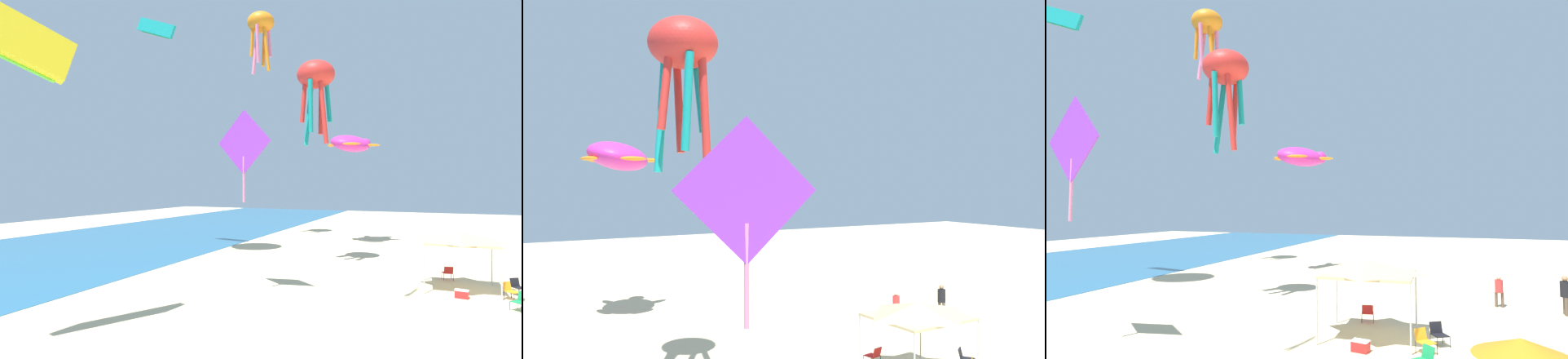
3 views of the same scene
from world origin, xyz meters
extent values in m
cube|color=beige|center=(0.00, 0.00, -0.05)|extent=(120.00, 120.00, 0.10)
cylinder|color=#B7B7BC|center=(-0.55, 2.06, 1.22)|extent=(0.07, 0.07, 2.44)
cylinder|color=#B7B7BC|center=(2.50, 2.17, 1.22)|extent=(0.07, 0.07, 2.44)
cylinder|color=#B7B7BC|center=(-0.67, 5.51, 1.22)|extent=(0.07, 0.07, 2.44)
cylinder|color=#B7B7BC|center=(2.38, 5.61, 1.22)|extent=(0.07, 0.07, 2.44)
cube|color=#D1B784|center=(0.92, 3.84, 2.49)|extent=(3.25, 3.62, 0.10)
pyramid|color=#D1B784|center=(0.92, 3.84, 2.80)|extent=(3.18, 3.55, 0.52)
cone|color=orange|center=(-5.46, -0.84, 2.11)|extent=(2.10, 2.10, 0.42)
cylinder|color=black|center=(-0.61, 1.57, 0.20)|extent=(0.02, 0.02, 0.40)
cylinder|color=black|center=(-0.24, 1.21, 0.20)|extent=(0.02, 0.02, 0.40)
cylinder|color=black|center=(-0.25, 1.94, 0.20)|extent=(0.02, 0.02, 0.40)
cylinder|color=black|center=(0.12, 1.58, 0.20)|extent=(0.02, 0.02, 0.40)
cube|color=orange|center=(-0.25, 1.57, 0.40)|extent=(0.74, 0.74, 0.03)
cube|color=orange|center=(-0.04, 1.78, 0.61)|extent=(0.45, 0.44, 0.41)
cube|color=#198C4C|center=(-1.91, 1.39, 0.61)|extent=(0.43, 0.45, 0.41)
cylinder|color=black|center=(3.43, 4.18, 0.20)|extent=(0.02, 0.02, 0.40)
cylinder|color=black|center=(3.33, 4.69, 0.20)|extent=(0.02, 0.02, 0.40)
cylinder|color=black|center=(2.93, 4.07, 0.20)|extent=(0.02, 0.02, 0.40)
cylinder|color=black|center=(2.82, 4.58, 0.20)|extent=(0.02, 0.02, 0.40)
cube|color=red|center=(3.13, 4.38, 0.40)|extent=(0.62, 0.62, 0.03)
cube|color=red|center=(2.84, 4.32, 0.61)|extent=(0.23, 0.51, 0.41)
cylinder|color=black|center=(0.43, 1.23, 0.20)|extent=(0.02, 0.02, 0.40)
cylinder|color=black|center=(0.71, 0.79, 0.20)|extent=(0.02, 0.02, 0.40)
cylinder|color=black|center=(0.87, 1.51, 0.20)|extent=(0.02, 0.02, 0.40)
cylinder|color=black|center=(1.15, 1.08, 0.20)|extent=(0.02, 0.02, 0.40)
cube|color=black|center=(0.79, 1.15, 0.40)|extent=(0.72, 0.72, 0.03)
cube|color=black|center=(1.03, 1.31, 0.61)|extent=(0.38, 0.49, 0.41)
cube|color=red|center=(-0.82, 3.80, 0.18)|extent=(0.50, 0.66, 0.36)
cube|color=white|center=(-0.82, 3.80, 0.38)|extent=(0.51, 0.68, 0.04)
cylinder|color=brown|center=(8.22, -1.32, 0.37)|extent=(0.15, 0.15, 0.75)
cylinder|color=brown|center=(8.22, -1.61, 0.37)|extent=(0.15, 0.15, 0.75)
cylinder|color=red|center=(8.22, -1.47, 1.07)|extent=(0.39, 0.39, 0.65)
sphere|color=beige|center=(8.22, -1.47, 1.52)|extent=(0.24, 0.24, 0.24)
cylinder|color=brown|center=(7.38, -4.32, 0.43)|extent=(0.17, 0.17, 0.85)
cylinder|color=brown|center=(7.71, -4.32, 0.43)|extent=(0.17, 0.17, 0.85)
cylinder|color=black|center=(7.54, -4.32, 1.23)|extent=(0.45, 0.45, 0.74)
sphere|color=#A87A56|center=(7.54, -4.32, 1.74)|extent=(0.28, 0.28, 0.28)
ellipsoid|color=red|center=(4.04, 12.51, 13.01)|extent=(2.59, 2.59, 1.89)
cylinder|color=red|center=(3.73, 13.29, 11.11)|extent=(0.41, 0.56, 2.77)
cylinder|color=teal|center=(3.21, 12.63, 10.73)|extent=(0.65, 0.35, 3.52)
cylinder|color=red|center=(3.52, 11.85, 10.35)|extent=(0.57, 0.64, 4.28)
cylinder|color=teal|center=(4.35, 11.73, 11.11)|extent=(0.41, 0.56, 2.77)
cylinder|color=red|center=(4.87, 12.39, 10.73)|extent=(0.65, 0.35, 3.52)
cylinder|color=teal|center=(4.56, 13.17, 10.35)|extent=(0.57, 0.64, 4.28)
cube|color=teal|center=(5.08, 26.62, 18.62)|extent=(0.40, 3.86, 2.31)
cube|color=green|center=(5.08, 26.62, 18.13)|extent=(0.16, 2.96, 1.30)
ellipsoid|color=#E02D9E|center=(15.33, 12.40, 9.26)|extent=(5.26, 4.95, 2.15)
sphere|color=#E02D9E|center=(17.41, 11.39, 9.38)|extent=(1.04, 1.04, 1.04)
ellipsoid|color=orange|center=(17.03, 13.24, 9.09)|extent=(1.73, 1.03, 0.23)
ellipsoid|color=orange|center=(15.72, 10.54, 9.09)|extent=(1.25, 1.74, 0.23)
ellipsoid|color=orange|center=(14.59, 14.04, 9.09)|extent=(1.73, 1.03, 0.23)
ellipsoid|color=orange|center=(13.58, 11.96, 9.09)|extent=(1.25, 1.74, 0.23)
ellipsoid|color=orange|center=(15.26, 21.44, 21.93)|extent=(2.77, 2.77, 2.02)
cylinder|color=orange|center=(14.78, 22.20, 19.89)|extent=(0.48, 0.57, 2.96)
cylinder|color=pink|center=(14.36, 21.41, 19.49)|extent=(0.70, 0.34, 3.76)
cylinder|color=orange|center=(14.84, 20.65, 19.08)|extent=(0.54, 0.73, 4.58)
cylinder|color=pink|center=(15.74, 20.69, 19.89)|extent=(0.48, 0.57, 2.96)
cylinder|color=orange|center=(16.15, 21.48, 19.49)|extent=(0.70, 0.34, 3.76)
cylinder|color=pink|center=(15.68, 22.24, 19.08)|extent=(0.54, 0.73, 4.58)
cube|color=purple|center=(-4.33, 13.92, 7.69)|extent=(0.70, 3.24, 3.29)
cylinder|color=pink|center=(-4.33, 13.92, 5.80)|extent=(0.12, 0.12, 2.33)
camera|label=1|loc=(-23.33, 4.77, 5.63)|focal=28.60mm
camera|label=2|loc=(-15.06, 19.05, 7.91)|focal=36.99mm
camera|label=3|loc=(-15.73, 0.35, 5.14)|focal=28.52mm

